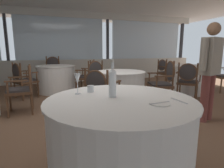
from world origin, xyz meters
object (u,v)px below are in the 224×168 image
(side_plate, at_px, (160,104))
(dining_chair_2_1, at_px, (89,74))
(dining_chair_2_0, at_px, (22,78))
(dining_chair_1_2, at_px, (188,79))
(water_tumbler, at_px, (90,89))
(dining_chair_0_1, at_px, (24,85))
(dining_chair_1_1, at_px, (165,70))
(dining_chair_3_0, at_px, (164,80))
(wine_glass, at_px, (77,80))
(diner_person_1, at_px, (210,67))
(water_bottle, at_px, (112,82))
(dining_chair_3_1, at_px, (98,76))
(dining_chair_2_2, at_px, (53,69))
(dining_chair_3_2, at_px, (100,91))

(side_plate, relative_size, dining_chair_2_1, 0.19)
(side_plate, height_order, dining_chair_2_0, dining_chair_2_0)
(dining_chair_1_2, bearing_deg, dining_chair_2_0, 116.12)
(water_tumbler, distance_m, dining_chair_1_2, 3.14)
(dining_chair_0_1, xyz_separation_m, dining_chair_1_1, (4.12, 1.39, -0.01))
(dining_chair_3_0, bearing_deg, wine_glass, 49.24)
(dining_chair_0_1, distance_m, dining_chair_2_0, 1.20)
(wine_glass, xyz_separation_m, dining_chair_1_2, (2.83, 1.64, -0.38))
(dining_chair_0_1, xyz_separation_m, diner_person_1, (2.99, -1.44, 0.39))
(side_plate, bearing_deg, water_bottle, 129.37)
(dining_chair_3_1, bearing_deg, dining_chair_2_2, -169.63)
(water_tumbler, xyz_separation_m, dining_chair_2_0, (-1.06, 3.09, -0.27))
(side_plate, distance_m, water_tumbler, 0.76)
(side_plate, xyz_separation_m, dining_chair_0_1, (-1.33, 2.52, -0.23))
(dining_chair_1_1, distance_m, dining_chair_2_2, 3.76)
(water_bottle, height_order, dining_chair_2_1, water_bottle)
(wine_glass, relative_size, dining_chair_2_2, 0.21)
(dining_chair_1_1, distance_m, dining_chair_3_0, 2.28)
(dining_chair_2_1, height_order, diner_person_1, diner_person_1)
(side_plate, relative_size, dining_chair_2_0, 0.19)
(dining_chair_0_1, height_order, dining_chair_3_1, dining_chair_3_1)
(water_tumbler, distance_m, dining_chair_0_1, 2.12)
(side_plate, distance_m, dining_chair_3_1, 3.20)
(side_plate, distance_m, dining_chair_3_2, 1.62)
(wine_glass, bearing_deg, side_plate, -44.45)
(wine_glass, distance_m, dining_chair_0_1, 2.12)
(water_bottle, xyz_separation_m, dining_chair_0_1, (-1.04, 2.17, -0.37))
(water_tumbler, distance_m, dining_chair_3_1, 2.68)
(dining_chair_0_1, relative_size, dining_chair_3_1, 0.99)
(dining_chair_3_2, bearing_deg, dining_chair_2_1, 36.72)
(wine_glass, distance_m, dining_chair_3_1, 2.77)
(dining_chair_3_2, bearing_deg, dining_chair_0_1, 97.13)
(wine_glass, bearing_deg, dining_chair_3_0, 35.67)
(dining_chair_1_2, height_order, dining_chair_2_1, dining_chair_2_1)
(dining_chair_1_2, relative_size, diner_person_1, 0.56)
(dining_chair_1_1, height_order, dining_chair_3_2, dining_chair_3_2)
(dining_chair_1_1, bearing_deg, dining_chair_3_1, -85.71)
(dining_chair_0_1, distance_m, diner_person_1, 3.35)
(dining_chair_0_1, relative_size, dining_chair_3_0, 0.93)
(dining_chair_1_2, xyz_separation_m, dining_chair_3_1, (-1.95, 0.96, 0.02))
(side_plate, xyz_separation_m, dining_chair_3_1, (0.30, 3.17, -0.21))
(dining_chair_2_1, bearing_deg, dining_chair_1_1, -149.70)
(dining_chair_1_1, relative_size, diner_person_1, 0.55)
(dining_chair_0_1, height_order, dining_chair_2_0, dining_chair_0_1)
(water_bottle, xyz_separation_m, dining_chair_2_1, (0.47, 3.43, -0.37))
(dining_chair_3_2, relative_size, diner_person_1, 0.55)
(dining_chair_2_1, xyz_separation_m, diner_person_1, (1.49, -2.70, 0.39))
(dining_chair_2_2, relative_size, diner_person_1, 0.61)
(wine_glass, relative_size, dining_chair_3_2, 0.23)
(wine_glass, distance_m, diner_person_1, 2.31)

